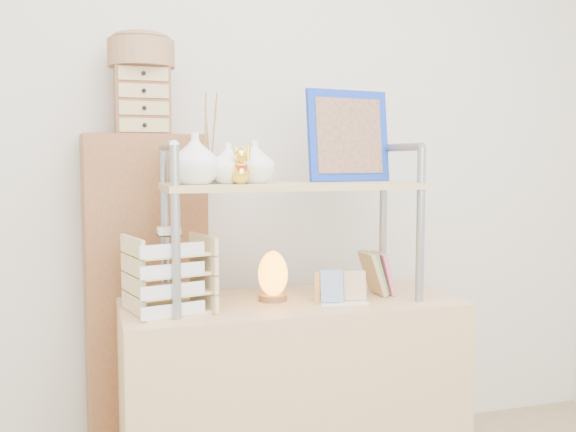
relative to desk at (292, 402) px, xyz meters
The scene contains 9 objects.
desk is the anchor object (origin of this frame).
cabinet 0.68m from the desk, 142.57° to the left, with size 0.45×0.24×1.35m, color brown.
hutch 0.83m from the desk, behind, with size 0.90×0.34×0.77m.
letter_tray 0.66m from the desk, behind, with size 0.28×0.27×0.28m.
salt_lamp 0.47m from the desk, 163.23° to the left, with size 0.12×0.11×0.18m.
desk_clock 0.45m from the desk, 29.37° to the right, with size 0.08×0.05×0.11m.
postcard_stand 0.45m from the desk, 34.03° to the right, with size 0.18×0.07×0.12m.
drawer_chest 1.25m from the desk, 144.27° to the left, with size 0.20×0.16×0.25m.
woven_basket 1.41m from the desk, 144.10° to the left, with size 0.25×0.25×0.10m, color olive.
Camera 1 is at (-0.69, -0.96, 1.25)m, focal length 40.00 mm.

